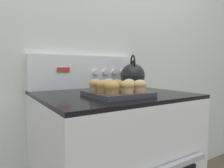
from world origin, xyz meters
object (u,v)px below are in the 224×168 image
Objects in this scene: muffin_r0_c0 at (112,88)px; muffin_r1_c0 at (103,86)px; muffin_r2_c0 at (95,85)px; muffin_r1_c2 at (129,85)px; muffin_r0_c2 at (140,86)px; tea_kettle at (133,75)px; muffin_r2_c1 at (109,84)px; muffin_r0_c1 at (127,87)px; muffin_pan at (117,94)px; muffin_r1_c1 at (117,85)px.

muffin_r0_c0 and muffin_r1_c0 have the same top height.
muffin_r1_c2 is at bearing -25.78° from muffin_r2_c0.
tea_kettle is (0.24, 0.36, 0.04)m from muffin_r0_c2.
muffin_r0_c2 is (0.16, 0.00, 0.00)m from muffin_r0_c0.
muffin_r0_c0 is at bearing -152.30° from muffin_r1_c2.
muffin_r1_c2 and muffin_r2_c1 have the same top height.
muffin_r1_c0 is (-0.08, 0.08, 0.00)m from muffin_r0_c1.
muffin_r0_c2 is (0.07, -0.00, 0.00)m from muffin_r0_c1.
muffin_r0_c2 is at bearing -87.28° from muffin_r1_c2.
muffin_r0_c0 is 0.08m from muffin_r0_c1.
muffin_r0_c1 and muffin_r0_c2 have the same top height.
muffin_r0_c0 is at bearing -90.06° from muffin_r1_c0.
tea_kettle is at bearing 32.68° from muffin_r2_c1.
muffin_r1_c0 reaches higher than muffin_pan.
muffin_r1_c2 is 1.00× the size of muffin_r2_c1.
muffin_r1_c0 and muffin_r1_c1 have the same top height.
muffin_pan is at bearing -90.90° from muffin_r2_c1.
muffin_r0_c2 and muffin_r1_c2 have the same top height.
muffin_r2_c0 is at bearing -152.77° from tea_kettle.
muffin_r2_c1 is at bearing 62.74° from muffin_r0_c0.
tea_kettle is (0.39, 0.20, 0.04)m from muffin_r2_c0.
muffin_r1_c2 is 0.10m from muffin_r2_c1.
muffin_r1_c2 is (0.07, -0.00, 0.00)m from muffin_r1_c1.
muffin_r1_c0 is at bearing 153.93° from muffin_r0_c2.
muffin_r1_c1 and muffin_r1_c2 have the same top height.
muffin_r0_c0 is 0.28× the size of tea_kettle.
tea_kettle reaches higher than muffin_r0_c0.
muffin_r1_c2 is (0.07, 0.00, 0.04)m from muffin_pan.
muffin_r2_c0 is (-0.08, 0.15, 0.00)m from muffin_r0_c1.
tea_kettle is (0.32, 0.28, 0.08)m from muffin_pan.
tea_kettle reaches higher than muffin_pan.
muffin_r1_c2 is at bearing 92.72° from muffin_r0_c2.
muffin_r0_c0 is 0.17m from muffin_r2_c1.
muffin_r0_c1 is at bearing -88.40° from muffin_r1_c1.
muffin_r0_c1 is 1.00× the size of muffin_r2_c0.
muffin_pan is at bearing -102.87° from muffin_r1_c1.
muffin_r0_c1 is 1.00× the size of muffin_r1_c1.
muffin_r2_c1 is at bearing 44.36° from muffin_r1_c0.
tea_kettle is at bearing 56.17° from muffin_r0_c2.
muffin_r1_c2 is at bearing -131.23° from tea_kettle.
muffin_pan is 0.09m from muffin_r2_c1.
muffin_r2_c1 is at bearing 0.73° from muffin_r2_c0.
muffin_r0_c2 is 1.00× the size of muffin_r1_c1.
muffin_r1_c0 is 1.00× the size of muffin_r2_c0.
muffin_r1_c2 is (0.07, 0.08, 0.00)m from muffin_r0_c1.
muffin_r2_c0 is 0.28× the size of tea_kettle.
muffin_r2_c0 is at bearing 135.55° from muffin_r0_c2.
tea_kettle reaches higher than muffin_r0_c1.
muffin_r2_c0 is at bearing 154.22° from muffin_r1_c2.
muffin_r1_c2 is at bearing -45.74° from muffin_r2_c1.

